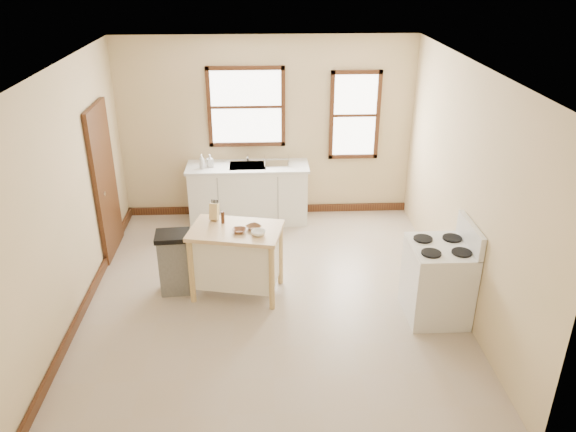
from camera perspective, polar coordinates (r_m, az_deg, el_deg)
The scene contains 23 objects.
floor at distance 7.03m, azimuth -1.75°, elevation -8.15°, with size 5.00×5.00×0.00m, color tan.
ceiling at distance 5.96m, azimuth -2.12°, elevation 14.91°, with size 5.00×5.00×0.00m, color white.
wall_back at distance 8.72m, azimuth -2.19°, elevation 8.83°, with size 4.50×0.04×2.80m, color beige.
wall_left at distance 6.73m, azimuth -21.45°, elevation 1.90°, with size 0.04×5.00×2.80m, color beige.
wall_right at distance 6.77m, azimuth 17.51°, elevation 2.66°, with size 0.04×5.00×2.80m, color beige.
window_main at distance 8.61m, azimuth -4.26°, elevation 10.98°, with size 1.17×0.06×1.22m, color #3A1A10, non-canonical shape.
window_side at distance 8.76m, azimuth 6.79°, elevation 10.11°, with size 0.77×0.06×1.37m, color #3A1A10, non-canonical shape.
door_left at distance 7.99m, azimuth -18.11°, elevation 3.33°, with size 0.06×0.90×2.10m, color #3A1A10.
baseboard_back at distance 9.17m, azimuth -2.05°, elevation 0.72°, with size 4.50×0.04×0.12m, color #3A1A10.
baseboard_left at distance 7.32m, azimuth -19.57°, elevation -7.74°, with size 0.04×5.00×0.12m, color #3A1A10.
sink_counter at distance 8.76m, azimuth -4.03°, elevation 2.32°, with size 1.86×0.62×0.92m, color white, non-canonical shape.
faucet at distance 8.72m, azimuth -4.12°, elevation 6.23°, with size 0.03×0.03×0.22m, color silver.
soap_bottle_a at distance 8.51m, azimuth -8.75°, elevation 5.51°, with size 0.09×0.09×0.22m, color #B2B2B2.
soap_bottle_b at distance 8.56m, azimuth -7.93°, elevation 5.59°, with size 0.09×0.09×0.19m, color #B2B2B2.
dish_rack at distance 8.60m, azimuth -1.16°, elevation 5.57°, with size 0.39×0.29×0.10m, color silver, non-canonical shape.
kitchen_island at distance 6.92m, azimuth -5.20°, elevation -4.57°, with size 1.08×0.69×0.88m, color #D5B17D, non-canonical shape.
knife_block at distance 6.93m, azimuth -7.51°, elevation 0.40°, with size 0.10×0.10×0.20m, color tan, non-canonical shape.
pepper_grinder at distance 6.84m, azimuth -6.65°, elevation -0.14°, with size 0.04×0.04×0.15m, color #412211.
bowl_a at distance 6.62m, azimuth -4.98°, elevation -1.48°, with size 0.16×0.16×0.04m, color brown.
bowl_b at distance 6.68m, azimuth -3.52°, elevation -1.15°, with size 0.17×0.17×0.04m, color brown.
bowl_c at distance 6.53m, azimuth -3.04°, elevation -1.73°, with size 0.17×0.17×0.05m, color white.
trash_bin at distance 7.08m, azimuth -11.42°, elevation -4.65°, with size 0.41×0.34×0.80m, color slate, non-canonical shape.
gas_stove at distance 6.62m, azimuth 15.05°, elevation -5.41°, with size 0.73×0.74×1.18m, color silver, non-canonical shape.
Camera 1 is at (-0.06, -5.86, 3.88)m, focal length 35.00 mm.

